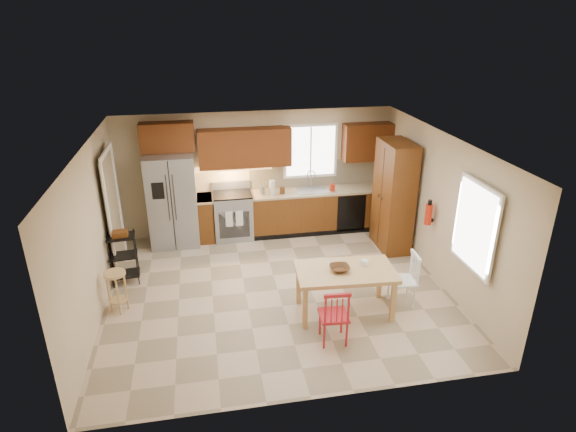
# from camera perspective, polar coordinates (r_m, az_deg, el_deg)

# --- Properties ---
(floor) EXTENTS (5.50, 5.50, 0.00)m
(floor) POSITION_cam_1_polar(r_m,az_deg,el_deg) (8.10, -1.24, -8.73)
(floor) COLOR tan
(floor) RESTS_ON ground
(ceiling) EXTENTS (5.50, 5.00, 0.02)m
(ceiling) POSITION_cam_1_polar(r_m,az_deg,el_deg) (7.11, -1.41, 8.65)
(ceiling) COLOR silver
(ceiling) RESTS_ON ground
(wall_back) EXTENTS (5.50, 0.02, 2.50)m
(wall_back) POSITION_cam_1_polar(r_m,az_deg,el_deg) (9.84, -3.67, 5.17)
(wall_back) COLOR #CCB793
(wall_back) RESTS_ON ground
(wall_front) EXTENTS (5.50, 0.02, 2.50)m
(wall_front) POSITION_cam_1_polar(r_m,az_deg,el_deg) (5.37, 3.06, -11.26)
(wall_front) COLOR #CCB793
(wall_front) RESTS_ON ground
(wall_left) EXTENTS (0.02, 5.00, 2.50)m
(wall_left) POSITION_cam_1_polar(r_m,az_deg,el_deg) (7.63, -22.18, -2.08)
(wall_left) COLOR #CCB793
(wall_left) RESTS_ON ground
(wall_right) EXTENTS (0.02, 5.00, 2.50)m
(wall_right) POSITION_cam_1_polar(r_m,az_deg,el_deg) (8.37, 17.61, 0.79)
(wall_right) COLOR #CCB793
(wall_right) RESTS_ON ground
(refrigerator) EXTENTS (0.92, 0.75, 1.82)m
(refrigerator) POSITION_cam_1_polar(r_m,az_deg,el_deg) (9.56, -13.50, 1.84)
(refrigerator) COLOR gray
(refrigerator) RESTS_ON floor
(range_stove) EXTENTS (0.76, 0.63, 0.92)m
(range_stove) POSITION_cam_1_polar(r_m,az_deg,el_deg) (9.77, -6.52, -0.01)
(range_stove) COLOR gray
(range_stove) RESTS_ON floor
(base_cabinet_narrow) EXTENTS (0.30, 0.60, 0.90)m
(base_cabinet_narrow) POSITION_cam_1_polar(r_m,az_deg,el_deg) (9.78, -9.74, -0.26)
(base_cabinet_narrow) COLOR brown
(base_cabinet_narrow) RESTS_ON floor
(base_cabinet_run) EXTENTS (2.92, 0.60, 0.90)m
(base_cabinet_run) POSITION_cam_1_polar(r_m,az_deg,el_deg) (10.06, 3.97, 0.72)
(base_cabinet_run) COLOR brown
(base_cabinet_run) RESTS_ON floor
(dishwasher) EXTENTS (0.60, 0.02, 0.78)m
(dishwasher) POSITION_cam_1_polar(r_m,az_deg,el_deg) (9.95, 7.50, 0.32)
(dishwasher) COLOR black
(dishwasher) RESTS_ON floor
(backsplash) EXTENTS (2.92, 0.03, 0.55)m
(backsplash) POSITION_cam_1_polar(r_m,az_deg,el_deg) (10.07, 3.68, 5.15)
(backsplash) COLOR beige
(backsplash) RESTS_ON wall_back
(upper_over_fridge) EXTENTS (1.00, 0.35, 0.55)m
(upper_over_fridge) POSITION_cam_1_polar(r_m,az_deg,el_deg) (9.40, -14.14, 9.05)
(upper_over_fridge) COLOR #592A0E
(upper_over_fridge) RESTS_ON wall_back
(upper_left_block) EXTENTS (1.80, 0.35, 0.75)m
(upper_left_block) POSITION_cam_1_polar(r_m,az_deg,el_deg) (9.48, -5.14, 8.06)
(upper_left_block) COLOR #592A0E
(upper_left_block) RESTS_ON wall_back
(upper_right_block) EXTENTS (1.00, 0.35, 0.75)m
(upper_right_block) POSITION_cam_1_polar(r_m,az_deg,el_deg) (10.02, 9.40, 8.66)
(upper_right_block) COLOR #592A0E
(upper_right_block) RESTS_ON wall_back
(window_back) EXTENTS (1.12, 0.04, 1.12)m
(window_back) POSITION_cam_1_polar(r_m,az_deg,el_deg) (9.88, 2.68, 7.70)
(window_back) COLOR white
(window_back) RESTS_ON wall_back
(sink) EXTENTS (0.62, 0.46, 0.16)m
(sink) POSITION_cam_1_polar(r_m,az_deg,el_deg) (9.87, 2.96, 2.85)
(sink) COLOR gray
(sink) RESTS_ON base_cabinet_run
(undercab_glow) EXTENTS (1.60, 0.30, 0.01)m
(undercab_glow) POSITION_cam_1_polar(r_m,az_deg,el_deg) (9.55, -6.84, 5.62)
(undercab_glow) COLOR #FFBF66
(undercab_glow) RESTS_ON wall_back
(soap_bottle) EXTENTS (0.09, 0.09, 0.19)m
(soap_bottle) POSITION_cam_1_polar(r_m,az_deg,el_deg) (9.82, 5.27, 3.52)
(soap_bottle) COLOR red
(soap_bottle) RESTS_ON base_cabinet_run
(paper_towel) EXTENTS (0.12, 0.12, 0.28)m
(paper_towel) POSITION_cam_1_polar(r_m,az_deg,el_deg) (9.61, -1.90, 3.44)
(paper_towel) COLOR silver
(paper_towel) RESTS_ON base_cabinet_run
(canister_steel) EXTENTS (0.11, 0.11, 0.18)m
(canister_steel) POSITION_cam_1_polar(r_m,az_deg,el_deg) (9.60, -3.07, 3.08)
(canister_steel) COLOR gray
(canister_steel) RESTS_ON base_cabinet_run
(canister_wood) EXTENTS (0.10, 0.10, 0.14)m
(canister_wood) POSITION_cam_1_polar(r_m,az_deg,el_deg) (9.63, -0.69, 3.06)
(canister_wood) COLOR #462712
(canister_wood) RESTS_ON base_cabinet_run
(pantry) EXTENTS (0.50, 0.95, 2.10)m
(pantry) POSITION_cam_1_polar(r_m,az_deg,el_deg) (9.31, 12.41, 2.30)
(pantry) COLOR brown
(pantry) RESTS_ON floor
(fire_extinguisher) EXTENTS (0.12, 0.12, 0.36)m
(fire_extinguisher) POSITION_cam_1_polar(r_m,az_deg,el_deg) (8.49, 16.32, 0.18)
(fire_extinguisher) COLOR red
(fire_extinguisher) RESTS_ON wall_right
(window_right) EXTENTS (0.04, 1.02, 1.32)m
(window_right) POSITION_cam_1_polar(r_m,az_deg,el_deg) (7.35, 21.32, -1.17)
(window_right) COLOR white
(window_right) RESTS_ON wall_right
(doorway) EXTENTS (0.04, 0.95, 2.10)m
(doorway) POSITION_cam_1_polar(r_m,az_deg,el_deg) (8.86, -20.03, 0.31)
(doorway) COLOR #8C7A59
(doorway) RESTS_ON wall_left
(dining_table) EXTENTS (1.52, 0.91, 0.72)m
(dining_table) POSITION_cam_1_polar(r_m,az_deg,el_deg) (7.43, 6.69, -8.88)
(dining_table) COLOR tan
(dining_table) RESTS_ON floor
(chair_red) EXTENTS (0.43, 0.43, 0.86)m
(chair_red) POSITION_cam_1_polar(r_m,az_deg,el_deg) (6.78, 5.44, -11.53)
(chair_red) COLOR #B11B22
(chair_red) RESTS_ON floor
(chair_white) EXTENTS (0.43, 0.43, 0.86)m
(chair_white) POSITION_cam_1_polar(r_m,az_deg,el_deg) (7.74, 13.42, -7.37)
(chair_white) COLOR silver
(chair_white) RESTS_ON floor
(table_bowl) EXTENTS (0.32, 0.32, 0.07)m
(table_bowl) POSITION_cam_1_polar(r_m,az_deg,el_deg) (7.22, 6.13, -6.49)
(table_bowl) COLOR #462712
(table_bowl) RESTS_ON dining_table
(table_jar) EXTENTS (0.11, 0.11, 0.12)m
(table_jar) POSITION_cam_1_polar(r_m,az_deg,el_deg) (7.40, 9.03, -5.63)
(table_jar) COLOR silver
(table_jar) RESTS_ON dining_table
(bar_stool) EXTENTS (0.35, 0.35, 0.67)m
(bar_stool) POSITION_cam_1_polar(r_m,az_deg,el_deg) (7.86, -19.57, -8.45)
(bar_stool) COLOR tan
(bar_stool) RESTS_ON floor
(utility_cart) EXTENTS (0.48, 0.39, 0.90)m
(utility_cart) POSITION_cam_1_polar(r_m,az_deg,el_deg) (8.57, -18.90, -4.76)
(utility_cart) COLOR black
(utility_cart) RESTS_ON floor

